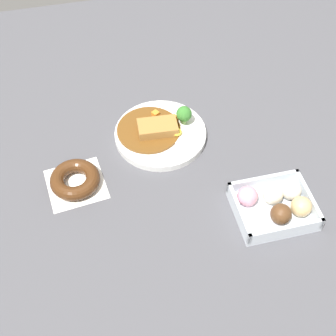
% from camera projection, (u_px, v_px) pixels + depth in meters
% --- Properties ---
extents(ground_plane, '(1.60, 1.60, 0.00)m').
position_uv_depth(ground_plane, '(172.00, 172.00, 1.13)').
color(ground_plane, '#4C4C51').
extents(curry_plate, '(0.23, 0.23, 0.07)m').
position_uv_depth(curry_plate, '(161.00, 132.00, 1.20)').
color(curry_plate, white).
rests_on(curry_plate, ground_plane).
extents(donut_box, '(0.17, 0.15, 0.06)m').
position_uv_depth(donut_box, '(276.00, 204.00, 1.04)').
color(donut_box, silver).
rests_on(donut_box, ground_plane).
extents(chocolate_ring_donut, '(0.15, 0.15, 0.04)m').
position_uv_depth(chocolate_ring_donut, '(75.00, 180.00, 1.10)').
color(chocolate_ring_donut, white).
rests_on(chocolate_ring_donut, ground_plane).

